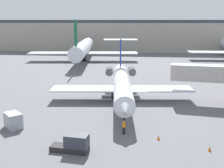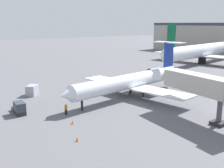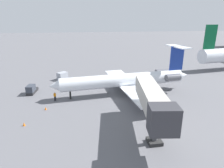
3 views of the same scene
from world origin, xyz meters
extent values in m
cube|color=#5B5B60|center=(0.00, 0.00, -0.05)|extent=(400.00, 400.00, 0.10)
cylinder|color=silver|center=(-3.01, 0.37, 3.06)|extent=(5.58, 26.59, 2.73)
cone|color=silver|center=(-1.49, -13.57, 3.06)|extent=(2.82, 2.47, 2.60)
cone|color=silver|center=(-4.54, 14.41, 3.06)|extent=(2.59, 2.84, 2.32)
cube|color=silver|center=(3.24, 2.06, 1.99)|extent=(11.55, 5.58, 0.24)
cube|color=silver|center=(-9.47, 0.67, 1.99)|extent=(11.55, 5.58, 0.24)
cylinder|color=#595960|center=(-1.86, 10.78, 3.46)|extent=(1.84, 3.34, 1.50)
cylinder|color=#595960|center=(-6.37, 10.29, 3.46)|extent=(1.84, 3.34, 1.50)
cube|color=navy|center=(-4.33, 12.53, 7.07)|extent=(0.59, 3.21, 5.29)
cube|color=silver|center=(-4.33, 12.53, 9.62)|extent=(7.02, 3.12, 0.20)
cylinder|color=black|center=(-1.79, -10.79, 0.85)|extent=(0.36, 0.36, 1.69)
cylinder|color=black|center=(-1.63, 2.53, 0.85)|extent=(0.36, 0.36, 1.69)
cylinder|color=black|center=(-4.81, 2.19, 0.85)|extent=(0.36, 0.36, 1.69)
cube|color=#B7B2A8|center=(11.69, 0.99, 5.04)|extent=(13.57, 4.46, 2.60)
cube|color=#333338|center=(17.90, 0.10, 5.04)|extent=(2.83, 3.51, 3.20)
cylinder|color=#4C4C51|center=(15.00, 0.52, 1.87)|extent=(0.70, 0.70, 3.74)
cube|color=#262626|center=(15.00, 0.52, 0.25)|extent=(1.80, 1.80, 0.50)
cube|color=black|center=(-1.59, -13.77, 0.42)|extent=(0.36, 0.40, 0.85)
cube|color=orange|center=(-1.59, -13.77, 1.15)|extent=(0.42, 0.48, 0.60)
sphere|color=tan|center=(-1.59, -13.77, 1.57)|extent=(0.24, 0.24, 0.24)
cube|color=#262628|center=(-6.84, -19.13, 0.30)|extent=(4.13, 1.83, 0.60)
cube|color=#333842|center=(-6.05, -19.22, 1.25)|extent=(2.54, 1.66, 1.30)
cube|color=#999EA8|center=(-15.68, -13.36, 0.97)|extent=(2.96, 2.99, 1.95)
cone|color=orange|center=(2.50, -14.98, 0.28)|extent=(0.36, 0.36, 0.55)
cone|color=orange|center=(7.70, -17.36, 0.28)|extent=(0.36, 0.36, 0.55)
cube|color=#0C5933|center=(-17.75, 29.31, 10.21)|extent=(0.78, 4.01, 7.00)
camera|label=1|loc=(0.77, -46.11, 13.29)|focal=45.95mm
camera|label=2|loc=(33.39, -32.28, 13.50)|focal=43.35mm
camera|label=3|loc=(35.84, -8.45, 15.48)|focal=31.72mm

